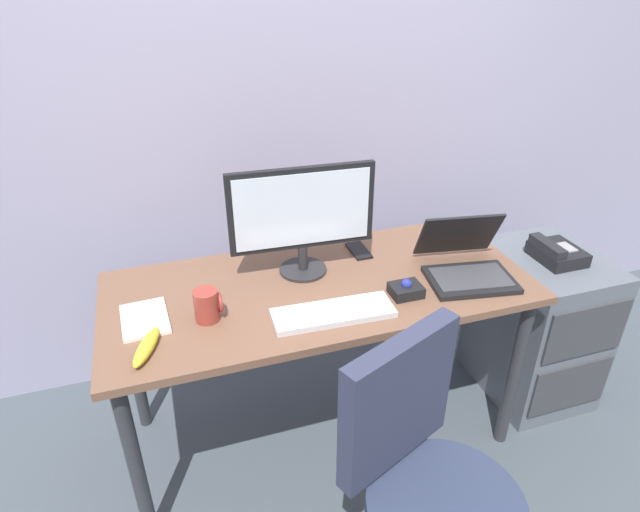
{
  "coord_description": "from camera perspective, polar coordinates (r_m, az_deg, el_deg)",
  "views": [
    {
      "loc": [
        -0.52,
        -1.58,
        1.81
      ],
      "look_at": [
        0.0,
        0.0,
        0.87
      ],
      "focal_mm": 30.15,
      "sensor_mm": 36.0,
      "label": 1
    }
  ],
  "objects": [
    {
      "name": "coffee_mug",
      "position": [
        1.8,
        -11.86,
        -5.14
      ],
      "size": [
        0.09,
        0.08,
        0.11
      ],
      "color": "maroon",
      "rests_on": "desk"
    },
    {
      "name": "laptop",
      "position": [
        2.09,
        15.21,
        -0.66
      ],
      "size": [
        0.36,
        0.37,
        0.22
      ],
      "color": "black",
      "rests_on": "desk"
    },
    {
      "name": "monitor_main",
      "position": [
        1.94,
        -1.91,
        4.42
      ],
      "size": [
        0.54,
        0.18,
        0.42
      ],
      "color": "#262628",
      "rests_on": "desk"
    },
    {
      "name": "banana",
      "position": [
        1.73,
        -17.93,
        -9.15
      ],
      "size": [
        0.11,
        0.19,
        0.04
      ],
      "primitive_type": "ellipsoid",
      "rotation": [
        0.0,
        0.0,
        1.18
      ],
      "color": "yellow",
      "rests_on": "desk"
    },
    {
      "name": "back_wall",
      "position": [
        2.37,
        -5.51,
        19.32
      ],
      "size": [
        6.0,
        0.1,
        2.8
      ],
      "primitive_type": "cube",
      "color": "#9C96B3",
      "rests_on": "ground"
    },
    {
      "name": "file_cabinet",
      "position": [
        2.63,
        22.02,
        -6.78
      ],
      "size": [
        0.42,
        0.53,
        0.7
      ],
      "color": "#555C65",
      "rests_on": "ground"
    },
    {
      "name": "desk_phone",
      "position": [
        2.43,
        23.77,
        0.33
      ],
      "size": [
        0.17,
        0.2,
        0.09
      ],
      "color": "black",
      "rests_on": "file_cabinet"
    },
    {
      "name": "keyboard",
      "position": [
        1.81,
        1.41,
        -6.01
      ],
      "size": [
        0.42,
        0.15,
        0.03
      ],
      "color": "silver",
      "rests_on": "desk"
    },
    {
      "name": "office_chair",
      "position": [
        1.73,
        11.22,
        -24.54
      ],
      "size": [
        0.53,
        0.55,
        0.94
      ],
      "color": "black",
      "rests_on": "ground"
    },
    {
      "name": "ground_plane",
      "position": [
        2.46,
        0.0,
        -17.96
      ],
      "size": [
        8.0,
        8.0,
        0.0
      ],
      "primitive_type": "plane",
      "color": "#414A52"
    },
    {
      "name": "cell_phone",
      "position": [
        2.19,
        4.14,
        0.58
      ],
      "size": [
        0.07,
        0.14,
        0.01
      ],
      "primitive_type": "cube",
      "rotation": [
        0.0,
        0.0,
        -0.01
      ],
      "color": "black",
      "rests_on": "desk"
    },
    {
      "name": "desk",
      "position": [
        2.02,
        0.0,
        -5.05
      ],
      "size": [
        1.56,
        0.68,
        0.75
      ],
      "color": "brown",
      "rests_on": "ground"
    },
    {
      "name": "trackball_mouse",
      "position": [
        1.93,
        9.11,
        -3.52
      ],
      "size": [
        0.11,
        0.09,
        0.07
      ],
      "color": "black",
      "rests_on": "desk"
    },
    {
      "name": "paper_notepad",
      "position": [
        1.88,
        -18.1,
        -6.37
      ],
      "size": [
        0.16,
        0.22,
        0.01
      ],
      "primitive_type": "cube",
      "rotation": [
        0.0,
        0.0,
        0.06
      ],
      "color": "white",
      "rests_on": "desk"
    }
  ]
}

